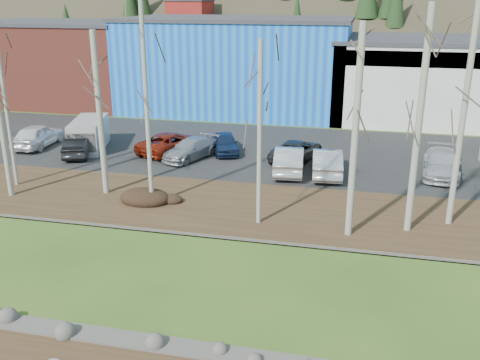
% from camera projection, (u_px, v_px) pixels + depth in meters
% --- Properties ---
extents(near_bank_rocks, '(80.00, 0.80, 0.50)m').
position_uv_depth(near_bank_rocks, '(160.00, 346.00, 16.36)').
color(near_bank_rocks, '#47423D').
rests_on(near_bank_rocks, ground).
extents(river, '(80.00, 8.00, 0.90)m').
position_uv_depth(river, '(200.00, 280.00, 20.13)').
color(river, '#141F2F').
rests_on(river, ground).
extents(far_bank_rocks, '(80.00, 0.80, 0.46)m').
position_uv_depth(far_bank_rocks, '(227.00, 235.00, 23.91)').
color(far_bank_rocks, '#47423D').
rests_on(far_bank_rocks, ground).
extents(far_bank, '(80.00, 7.00, 0.15)m').
position_uv_depth(far_bank, '(243.00, 207.00, 26.83)').
color(far_bank, '#382616').
rests_on(far_bank, ground).
extents(parking_lot, '(80.00, 14.00, 0.14)m').
position_uv_depth(parking_lot, '(277.00, 151.00, 36.49)').
color(parking_lot, black).
rests_on(parking_lot, ground).
extents(building_brick, '(16.32, 12.24, 7.80)m').
position_uv_depth(building_brick, '(63.00, 62.00, 53.25)').
color(building_brick, brown).
rests_on(building_brick, ground).
extents(building_blue, '(20.40, 12.24, 8.30)m').
position_uv_depth(building_blue, '(238.00, 64.00, 49.32)').
color(building_blue, blue).
rests_on(building_blue, ground).
extents(building_white, '(18.36, 12.24, 6.80)m').
position_uv_depth(building_white, '(442.00, 79.00, 45.71)').
color(building_white, beige).
rests_on(building_white, ground).
extents(dirt_mound, '(2.62, 1.85, 0.51)m').
position_uv_depth(dirt_mound, '(145.00, 197.00, 27.30)').
color(dirt_mound, black).
rests_on(dirt_mound, far_bank).
extents(birch_1, '(0.20, 0.20, 11.36)m').
position_uv_depth(birch_1, '(3.00, 83.00, 28.02)').
color(birch_1, '#A2A092').
rests_on(birch_1, far_bank).
extents(birch_2, '(0.30, 0.30, 8.44)m').
position_uv_depth(birch_2, '(100.00, 115.00, 27.30)').
color(birch_2, '#A2A092').
rests_on(birch_2, far_bank).
extents(birch_3, '(0.22, 0.22, 11.05)m').
position_uv_depth(birch_3, '(146.00, 95.00, 25.32)').
color(birch_3, '#A2A092').
rests_on(birch_3, far_bank).
extents(birch_4, '(0.21, 0.21, 8.31)m').
position_uv_depth(birch_4, '(260.00, 136.00, 23.54)').
color(birch_4, '#A2A092').
rests_on(birch_4, far_bank).
extents(birch_5, '(0.30, 0.30, 9.79)m').
position_uv_depth(birch_5, '(419.00, 124.00, 22.51)').
color(birch_5, '#A2A092').
rests_on(birch_5, far_bank).
extents(birch_6, '(0.29, 0.29, 9.09)m').
position_uv_depth(birch_6, '(355.00, 134.00, 22.18)').
color(birch_6, '#A2A092').
rests_on(birch_6, far_bank).
extents(birch_7, '(0.27, 0.27, 10.35)m').
position_uv_depth(birch_7, '(464.00, 113.00, 23.12)').
color(birch_7, '#A2A092').
rests_on(birch_7, far_bank).
extents(car_0, '(2.11, 4.77, 1.60)m').
position_uv_depth(car_0, '(38.00, 135.00, 37.15)').
color(car_0, white).
rests_on(car_0, parking_lot).
extents(car_1, '(2.63, 4.30, 1.34)m').
position_uv_depth(car_1, '(78.00, 146.00, 35.10)').
color(car_1, black).
rests_on(car_1, parking_lot).
extents(car_2, '(3.93, 5.51, 1.39)m').
position_uv_depth(car_2, '(170.00, 143.00, 35.68)').
color(car_2, maroon).
rests_on(car_2, parking_lot).
extents(car_3, '(3.33, 4.76, 1.28)m').
position_uv_depth(car_3, '(191.00, 149.00, 34.47)').
color(car_3, '#9C9DA4').
rests_on(car_3, parking_lot).
extents(car_4, '(2.81, 4.19, 1.32)m').
position_uv_depth(car_4, '(225.00, 143.00, 35.77)').
color(car_4, '#19294C').
rests_on(car_4, parking_lot).
extents(car_5, '(2.14, 4.94, 1.58)m').
position_uv_depth(car_5, '(289.00, 159.00, 31.75)').
color(car_5, '#BCBCBF').
rests_on(car_5, parking_lot).
extents(car_6, '(3.33, 5.11, 1.31)m').
position_uv_depth(car_6, '(296.00, 150.00, 34.17)').
color(car_6, '#2B2A2D').
rests_on(car_6, parking_lot).
extents(car_7, '(2.54, 5.16, 1.44)m').
position_uv_depth(car_7, '(441.00, 163.00, 31.24)').
color(car_7, silver).
rests_on(car_7, parking_lot).
extents(car_8, '(2.14, 4.94, 1.58)m').
position_uv_depth(car_8, '(327.00, 162.00, 31.28)').
color(car_8, '#BCBCBF').
rests_on(car_8, parking_lot).
extents(car_9, '(2.63, 4.30, 1.34)m').
position_uv_depth(car_9, '(79.00, 146.00, 35.09)').
color(car_9, black).
rests_on(car_9, parking_lot).
extents(van_grey, '(3.15, 4.99, 2.03)m').
position_uv_depth(van_grey, '(88.00, 135.00, 36.38)').
color(van_grey, silver).
rests_on(van_grey, parking_lot).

